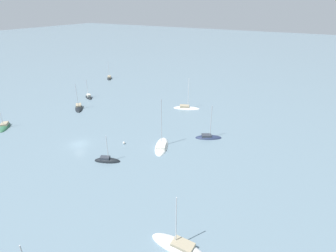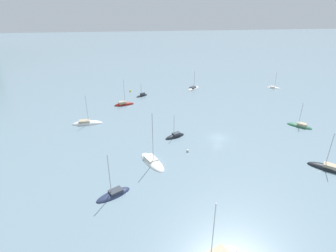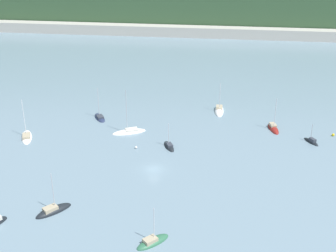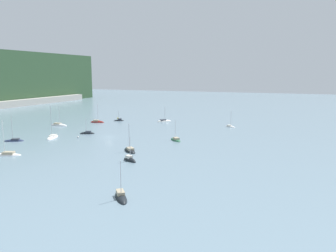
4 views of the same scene
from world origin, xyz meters
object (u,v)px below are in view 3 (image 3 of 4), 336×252
(sailboat_7, at_px, (152,242))
(sailboat_11, at_px, (100,118))
(sailboat_3, at_px, (169,147))
(mooring_buoy_1, at_px, (333,135))
(sailboat_5, at_px, (311,142))
(sailboat_0, at_px, (27,137))
(sailboat_4, at_px, (53,211))
(sailboat_2, at_px, (219,111))
(sailboat_9, at_px, (273,129))
(sailboat_8, at_px, (129,132))
(mooring_buoy_0, at_px, (136,147))

(sailboat_7, height_order, sailboat_11, sailboat_11)
(sailboat_3, xyz_separation_m, mooring_buoy_1, (40.82, 11.05, 0.25))
(sailboat_7, bearing_deg, sailboat_11, 68.90)
(sailboat_5, height_order, mooring_buoy_1, sailboat_5)
(sailboat_0, bearing_deg, mooring_buoy_1, -104.41)
(sailboat_3, relative_size, mooring_buoy_1, 10.08)
(sailboat_4, distance_m, sailboat_7, 21.33)
(sailboat_2, height_order, sailboat_3, sailboat_2)
(sailboat_3, bearing_deg, mooring_buoy_1, -99.51)
(sailboat_3, bearing_deg, sailboat_0, 64.01)
(sailboat_0, height_order, sailboat_11, sailboat_0)
(sailboat_3, xyz_separation_m, sailboat_7, (1.38, -35.89, 0.01))
(sailboat_7, height_order, mooring_buoy_1, sailboat_7)
(sailboat_4, relative_size, sailboat_9, 0.94)
(sailboat_8, bearing_deg, sailboat_4, 54.18)
(sailboat_2, distance_m, mooring_buoy_0, 32.01)
(sailboat_8, distance_m, sailboat_11, 12.59)
(sailboat_11, bearing_deg, sailboat_0, 102.18)
(sailboat_11, distance_m, mooring_buoy_0, 21.10)
(sailboat_4, height_order, sailboat_9, sailboat_9)
(sailboat_0, xyz_separation_m, mooring_buoy_1, (77.21, 10.22, 0.22))
(sailboat_4, xyz_separation_m, mooring_buoy_1, (59.66, 40.14, 0.24))
(sailboat_4, bearing_deg, sailboat_7, -65.78)
(sailboat_2, distance_m, sailboat_11, 33.87)
(sailboat_7, bearing_deg, sailboat_5, 7.00)
(sailboat_3, height_order, sailboat_11, sailboat_11)
(sailboat_5, height_order, sailboat_9, sailboat_9)
(sailboat_2, xyz_separation_m, sailboat_11, (-32.66, -8.97, 0.02))
(sailboat_5, height_order, sailboat_8, sailboat_8)
(sailboat_7, relative_size, mooring_buoy_1, 11.22)
(sailboat_3, height_order, sailboat_7, sailboat_7)
(sailboat_8, bearing_deg, mooring_buoy_1, 160.77)
(sailboat_2, height_order, mooring_buoy_0, sailboat_2)
(sailboat_5, bearing_deg, sailboat_3, 68.13)
(sailboat_0, height_order, mooring_buoy_1, sailboat_0)
(sailboat_5, bearing_deg, sailboat_7, 109.09)
(sailboat_5, bearing_deg, sailboat_4, 90.91)
(sailboat_4, height_order, mooring_buoy_0, sailboat_4)
(sailboat_7, distance_m, mooring_buoy_1, 61.31)
(sailboat_2, distance_m, sailboat_8, 28.36)
(sailboat_5, distance_m, mooring_buoy_0, 43.37)
(sailboat_2, bearing_deg, mooring_buoy_0, -38.25)
(sailboat_5, distance_m, sailboat_9, 10.96)
(sailboat_8, relative_size, sailboat_9, 1.29)
(sailboat_2, relative_size, mooring_buoy_0, 15.95)
(sailboat_11, height_order, mooring_buoy_0, sailboat_11)
(sailboat_5, distance_m, mooring_buoy_1, 7.46)
(sailboat_4, bearing_deg, sailboat_9, -3.76)
(sailboat_5, xyz_separation_m, sailboat_7, (-33.35, -42.64, -0.03))
(sailboat_2, distance_m, sailboat_5, 28.65)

